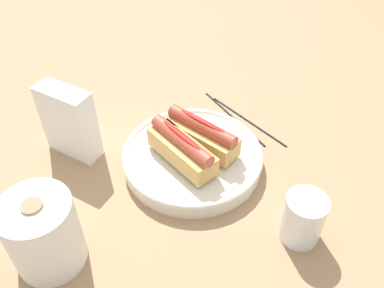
# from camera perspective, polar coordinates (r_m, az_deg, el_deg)

# --- Properties ---
(ground_plane) EXTENTS (2.40, 2.40, 0.00)m
(ground_plane) POSITION_cam_1_polar(r_m,az_deg,el_deg) (0.80, 0.70, -3.19)
(ground_plane) COLOR #9E7A56
(serving_bowl) EXTENTS (0.27, 0.27, 0.04)m
(serving_bowl) POSITION_cam_1_polar(r_m,az_deg,el_deg) (0.79, 0.00, -1.92)
(serving_bowl) COLOR silver
(serving_bowl) RESTS_ON ground_plane
(hotdog_front) EXTENTS (0.15, 0.05, 0.06)m
(hotdog_front) POSITION_cam_1_polar(r_m,az_deg,el_deg) (0.78, 1.39, 1.43)
(hotdog_front) COLOR tan
(hotdog_front) RESTS_ON serving_bowl
(hotdog_back) EXTENTS (0.16, 0.07, 0.06)m
(hotdog_back) POSITION_cam_1_polar(r_m,az_deg,el_deg) (0.75, -1.45, -0.61)
(hotdog_back) COLOR tan
(hotdog_back) RESTS_ON serving_bowl
(water_glass) EXTENTS (0.07, 0.07, 0.09)m
(water_glass) POSITION_cam_1_polar(r_m,az_deg,el_deg) (0.69, 15.25, -10.36)
(water_glass) COLOR white
(water_glass) RESTS_ON ground_plane
(paper_towel_roll) EXTENTS (0.11, 0.11, 0.13)m
(paper_towel_roll) POSITION_cam_1_polar(r_m,az_deg,el_deg) (0.66, -20.19, -11.75)
(paper_towel_roll) COLOR white
(paper_towel_roll) RESTS_ON ground_plane
(napkin_box) EXTENTS (0.12, 0.06, 0.15)m
(napkin_box) POSITION_cam_1_polar(r_m,az_deg,el_deg) (0.82, -16.91, 2.97)
(napkin_box) COLOR white
(napkin_box) RESTS_ON ground_plane
(chopstick_near) EXTENTS (0.21, 0.07, 0.01)m
(chopstick_near) POSITION_cam_1_polar(r_m,az_deg,el_deg) (0.91, 5.88, 3.75)
(chopstick_near) COLOR black
(chopstick_near) RESTS_ON ground_plane
(chopstick_far) EXTENTS (0.22, 0.04, 0.01)m
(chopstick_far) POSITION_cam_1_polar(r_m,az_deg,el_deg) (0.91, 7.86, 3.34)
(chopstick_far) COLOR black
(chopstick_far) RESTS_ON ground_plane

